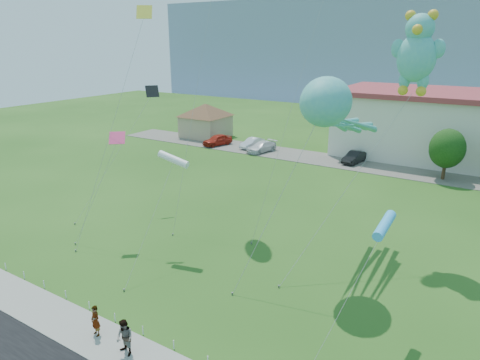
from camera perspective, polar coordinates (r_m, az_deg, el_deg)
name	(u,v)px	position (r m, az deg, el deg)	size (l,w,h in m)	color
ground	(147,315)	(24.56, -12.32, -17.14)	(160.00, 160.00, 0.00)	#214D15
sidewalk	(107,343)	(23.08, -17.35, -20.05)	(80.00, 2.50, 0.10)	gray
parking_strip	(353,164)	(52.94, 14.83, 2.13)	(70.00, 6.00, 0.06)	#59544C
hill_ridge	(456,47)	(134.74, 26.83, 15.55)	(160.00, 50.00, 25.00)	#7489A0
pavilion	(206,117)	(65.64, -4.61, 8.35)	(9.20, 9.20, 5.00)	tan
rope_fence	(129,324)	(23.70, -14.64, -18.04)	(26.05, 0.05, 0.50)	white
tree_near	(447,149)	(49.31, 25.90, 3.79)	(3.60, 3.60, 5.47)	#3F2B19
pedestrian_left	(95,321)	(23.20, -18.72, -17.35)	(0.59, 0.39, 1.61)	gray
pedestrian_right	(125,338)	(21.59, -15.12, -19.64)	(0.88, 0.68, 1.81)	gray
parked_car_red	(217,140)	(60.21, -3.02, 5.37)	(1.78, 4.44, 1.51)	#A72214
parked_car_silver	(252,143)	(58.68, 1.63, 4.96)	(1.41, 4.03, 1.33)	silver
parked_car_white	(262,147)	(56.56, 2.90, 4.45)	(1.88, 4.61, 1.34)	silver
parked_car_black	(354,157)	(53.15, 15.01, 2.97)	(1.44, 4.12, 1.36)	black
octopus_kite	(332,111)	(26.19, 12.15, 9.00)	(4.43, 11.60, 12.13)	teal
teddy_bear_kite	(417,51)	(30.72, 22.55, 15.56)	(6.02, 11.26, 15.85)	teal
small_kite_pink	(113,148)	(31.55, -16.55, 4.13)	(2.53, 3.83, 7.93)	#DD3168
small_kite_cyan	(384,226)	(21.37, 18.64, -5.87)	(1.82, 6.62, 6.14)	#37AFFB
small_kite_white	(173,160)	(28.74, -8.91, 2.62)	(1.25, 7.19, 6.94)	white
small_kite_black	(144,106)	(37.86, -12.70, 9.64)	(2.43, 8.65, 10.31)	black
small_kite_yellow	(135,44)	(32.58, -13.83, 17.15)	(1.62, 8.02, 16.38)	yellow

